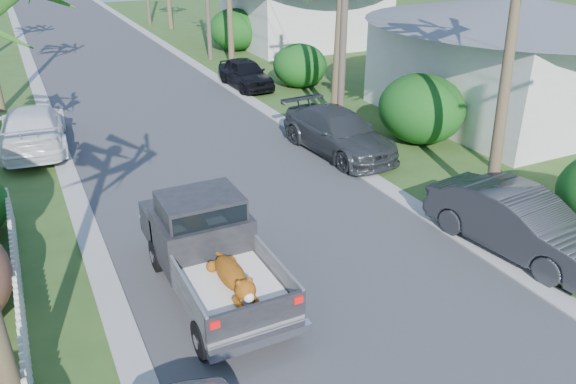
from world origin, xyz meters
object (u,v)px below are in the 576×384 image
house_right_far (304,11)px  utility_pole_b (344,10)px  parked_car_lf (33,128)px  house_right_near (510,63)px  pickup_truck (207,244)px  parked_car_rm (338,133)px  parked_car_rf (245,74)px  parked_car_rn (519,223)px

house_right_far → utility_pole_b: bearing=-113.5°
parked_car_lf → house_right_near: house_right_near is taller
parked_car_lf → house_right_near: 18.60m
parked_car_lf → house_right_near: bearing=170.7°
pickup_truck → parked_car_rm: 8.79m
parked_car_rm → parked_car_lf: bearing=147.2°
utility_pole_b → parked_car_rf: bearing=94.3°
pickup_truck → parked_car_rn: (7.19, -1.99, -0.24)m
parked_car_rm → parked_car_lf: 10.81m
house_right_near → utility_pole_b: 7.84m
parked_car_lf → utility_pole_b: (10.60, -3.44, 3.82)m
parked_car_lf → house_right_far: house_right_far is taller
parked_car_rf → utility_pole_b: (0.60, -7.99, 3.90)m
parked_car_rf → house_right_near: bearing=-49.2°
parked_car_rm → pickup_truck: bearing=-144.5°
parked_car_rn → parked_car_lf: 16.20m
pickup_truck → house_right_near: size_ratio=0.57×
parked_car_rm → utility_pole_b: 4.34m
parked_car_rm → parked_car_lf: parked_car_lf is taller
parked_car_rm → parked_car_rf: size_ratio=1.24×
parked_car_rm → house_right_far: size_ratio=0.56×
parked_car_rm → house_right_near: bearing=-0.1°
parked_car_rm → house_right_near: size_ratio=0.56×
parked_car_rf → utility_pole_b: size_ratio=0.45×
parked_car_rm → parked_car_rn: bearing=-91.1°
parked_car_rn → parked_car_rm: (-0.47, 7.64, -0.03)m
parked_car_rn → parked_car_rm: size_ratio=0.92×
parked_car_rn → parked_car_lf: (-10.00, 12.75, 0.01)m
parked_car_rn → parked_car_rf: 17.30m
parked_car_lf → house_right_near: (18.00, -4.44, 1.44)m
parked_car_rm → parked_car_lf: (-9.53, 5.10, 0.04)m
parked_car_rf → house_right_far: size_ratio=0.45×
parked_car_rf → utility_pole_b: utility_pole_b is taller
pickup_truck → house_right_near: (15.19, 6.32, 1.21)m
pickup_truck → parked_car_rf: size_ratio=1.25×
parked_car_rm → parked_car_lf: size_ratio=0.95×
parked_car_lf → parked_car_rf: bearing=-151.0°
parked_car_rm → house_right_far: 20.54m
house_right_near → pickup_truck: bearing=-157.4°
parked_car_rm → house_right_near: house_right_near is taller
parked_car_rn → parked_car_rm: parked_car_rn is taller
parked_car_rn → house_right_far: size_ratio=0.52×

